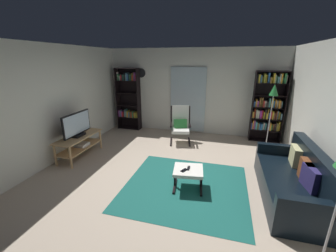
# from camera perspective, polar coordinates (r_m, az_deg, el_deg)

# --- Properties ---
(ground_plane) EXTENTS (7.02, 7.02, 0.00)m
(ground_plane) POSITION_cam_1_polar(r_m,az_deg,el_deg) (4.37, -0.04, -13.54)
(ground_plane) COLOR #B9A590
(wall_back) EXTENTS (5.60, 0.06, 2.60)m
(wall_back) POSITION_cam_1_polar(r_m,az_deg,el_deg) (6.65, 6.65, 9.19)
(wall_back) COLOR silver
(wall_back) RESTS_ON ground
(wall_left) EXTENTS (0.06, 6.00, 2.60)m
(wall_left) POSITION_cam_1_polar(r_m,az_deg,el_deg) (5.25, -29.90, 4.70)
(wall_left) COLOR silver
(wall_left) RESTS_ON ground
(glass_door_panel) EXTENTS (1.10, 0.01, 2.00)m
(glass_door_panel) POSITION_cam_1_polar(r_m,az_deg,el_deg) (6.65, 5.38, 7.04)
(glass_door_panel) COLOR silver
(area_rug) EXTENTS (2.22, 2.10, 0.01)m
(area_rug) POSITION_cam_1_polar(r_m,az_deg,el_deg) (4.09, 4.74, -15.99)
(area_rug) COLOR #1B5D55
(area_rug) RESTS_ON ground
(tv_stand) EXTENTS (0.50, 1.24, 0.53)m
(tv_stand) POSITION_cam_1_polar(r_m,az_deg,el_deg) (5.49, -22.85, -4.23)
(tv_stand) COLOR tan
(tv_stand) RESTS_ON ground
(television) EXTENTS (0.20, 0.91, 0.57)m
(television) POSITION_cam_1_polar(r_m,az_deg,el_deg) (5.35, -23.46, 0.20)
(television) COLOR black
(television) RESTS_ON tv_stand
(bookshelf_near_tv) EXTENTS (0.76, 0.30, 2.01)m
(bookshelf_near_tv) POSITION_cam_1_polar(r_m,az_deg,el_deg) (7.14, -10.59, 7.41)
(bookshelf_near_tv) COLOR black
(bookshelf_near_tv) RESTS_ON ground
(bookshelf_near_sofa) EXTENTS (0.83, 0.30, 1.98)m
(bookshelf_near_sofa) POSITION_cam_1_polar(r_m,az_deg,el_deg) (6.52, 25.41, 4.89)
(bookshelf_near_sofa) COLOR black
(bookshelf_near_sofa) RESTS_ON ground
(leather_sofa) EXTENTS (0.82, 1.98, 0.89)m
(leather_sofa) POSITION_cam_1_polar(r_m,az_deg,el_deg) (4.20, 30.97, -12.71)
(leather_sofa) COLOR black
(leather_sofa) RESTS_ON ground
(lounge_armchair) EXTENTS (0.69, 0.76, 1.02)m
(lounge_armchair) POSITION_cam_1_polar(r_m,az_deg,el_deg) (5.96, 3.37, 0.74)
(lounge_armchair) COLOR black
(lounge_armchair) RESTS_ON ground
(ottoman) EXTENTS (0.58, 0.55, 0.39)m
(ottoman) POSITION_cam_1_polar(r_m,az_deg,el_deg) (3.89, 5.50, -12.41)
(ottoman) COLOR white
(ottoman) RESTS_ON ground
(tv_remote) EXTENTS (0.04, 0.14, 0.02)m
(tv_remote) POSITION_cam_1_polar(r_m,az_deg,el_deg) (3.87, 5.56, -11.31)
(tv_remote) COLOR black
(tv_remote) RESTS_ON ottoman
(cell_phone) EXTENTS (0.13, 0.16, 0.01)m
(cell_phone) POSITION_cam_1_polar(r_m,az_deg,el_deg) (3.80, 4.36, -11.90)
(cell_phone) COLOR black
(cell_phone) RESTS_ON ottoman
(floor_lamp_by_shelf) EXTENTS (0.22, 0.22, 1.68)m
(floor_lamp_by_shelf) POSITION_cam_1_polar(r_m,az_deg,el_deg) (5.91, 26.68, 7.32)
(floor_lamp_by_shelf) COLOR #A5A5AD
(floor_lamp_by_shelf) RESTS_ON ground
(wall_clock) EXTENTS (0.29, 0.03, 0.29)m
(wall_clock) POSITION_cam_1_polar(r_m,az_deg,el_deg) (6.97, -7.28, 14.10)
(wall_clock) COLOR silver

